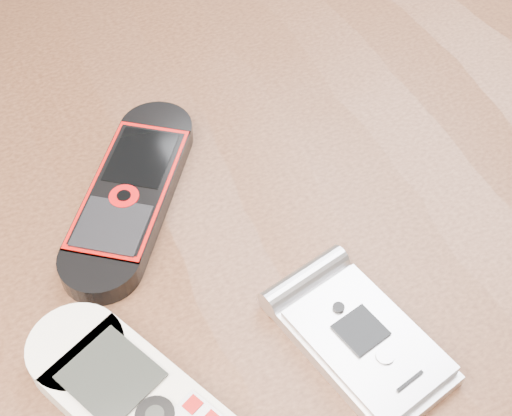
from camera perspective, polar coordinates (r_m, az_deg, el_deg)
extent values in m
cube|color=black|center=(0.48, -0.54, -2.28)|extent=(1.20, 0.80, 0.03)
cube|color=black|center=(1.17, 16.99, 7.78)|extent=(0.06, 0.06, 0.71)
cube|color=silver|center=(0.39, -8.61, -16.02)|extent=(0.12, 0.17, 0.02)
cube|color=black|center=(0.48, -9.99, 1.22)|extent=(0.14, 0.16, 0.02)
cube|color=silver|center=(0.41, 8.56, -10.46)|extent=(0.08, 0.12, 0.02)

